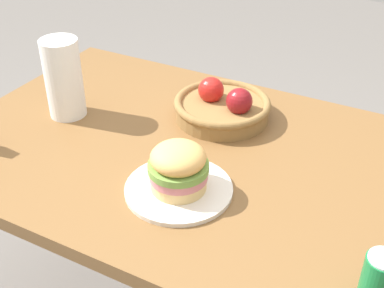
% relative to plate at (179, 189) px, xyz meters
% --- Properties ---
extents(dining_table, '(1.40, 0.90, 0.75)m').
position_rel_plate_xyz_m(dining_table, '(-0.05, 0.17, -0.11)').
color(dining_table, brown).
rests_on(dining_table, ground_plane).
extents(plate, '(0.27, 0.27, 0.01)m').
position_rel_plate_xyz_m(plate, '(0.00, 0.00, 0.00)').
color(plate, silver).
rests_on(plate, dining_table).
extents(sandwich, '(0.15, 0.15, 0.12)m').
position_rel_plate_xyz_m(sandwich, '(-0.00, -0.00, 0.07)').
color(sandwich, '#E5BC75').
rests_on(sandwich, plate).
extents(soda_can, '(0.07, 0.07, 0.13)m').
position_rel_plate_xyz_m(soda_can, '(0.49, -0.13, 0.06)').
color(soda_can, '#147238').
rests_on(soda_can, dining_table).
extents(fruit_basket, '(0.29, 0.29, 0.12)m').
position_rel_plate_xyz_m(fruit_basket, '(-0.06, 0.37, 0.03)').
color(fruit_basket, olive).
rests_on(fruit_basket, dining_table).
extents(paper_towel_roll, '(0.11, 0.11, 0.24)m').
position_rel_plate_xyz_m(paper_towel_roll, '(-0.48, 0.17, 0.11)').
color(paper_towel_roll, white).
rests_on(paper_towel_roll, dining_table).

